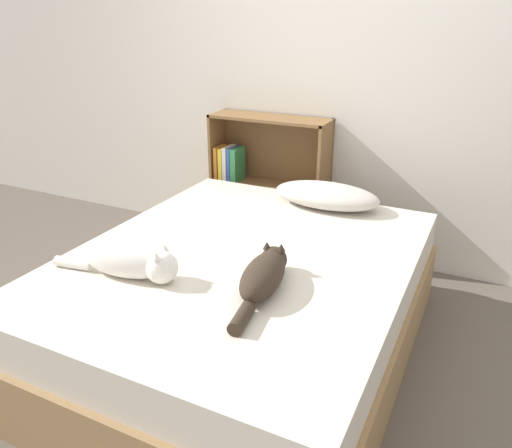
% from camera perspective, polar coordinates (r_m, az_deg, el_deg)
% --- Properties ---
extents(ground_plane, '(8.00, 8.00, 0.00)m').
position_cam_1_polar(ground_plane, '(2.68, -1.42, -14.05)').
color(ground_plane, brown).
extents(wall_back, '(8.00, 0.06, 2.50)m').
position_cam_1_polar(wall_back, '(3.42, 9.35, 16.54)').
color(wall_back, silver).
rests_on(wall_back, ground_plane).
extents(bed, '(1.58, 1.95, 0.55)m').
position_cam_1_polar(bed, '(2.53, -1.48, -9.12)').
color(bed, '#99754C').
rests_on(bed, ground_plane).
extents(pillow, '(0.63, 0.32, 0.14)m').
position_cam_1_polar(pillow, '(2.98, 8.06, 3.26)').
color(pillow, beige).
rests_on(pillow, bed).
extents(cat_light, '(0.60, 0.20, 0.16)m').
position_cam_1_polar(cat_light, '(2.22, -13.91, -4.27)').
color(cat_light, white).
rests_on(cat_light, bed).
extents(cat_dark, '(0.21, 0.57, 0.14)m').
position_cam_1_polar(cat_dark, '(2.08, 0.91, -5.80)').
color(cat_dark, '#33281E').
rests_on(cat_dark, bed).
extents(bookshelf, '(0.84, 0.26, 0.97)m').
position_cam_1_polar(bookshelf, '(3.61, 1.22, 5.00)').
color(bookshelf, brown).
rests_on(bookshelf, ground_plane).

